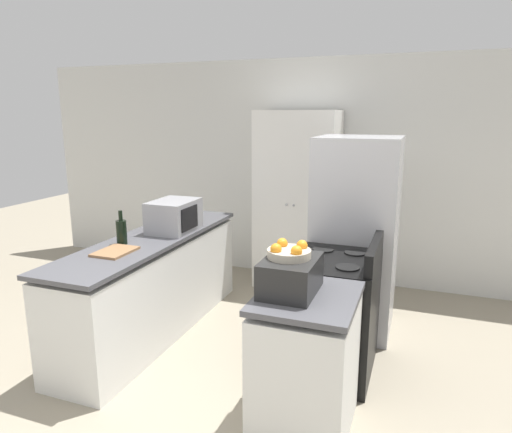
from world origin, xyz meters
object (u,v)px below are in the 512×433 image
Objects in this scene: pantry_cabinet at (297,200)px; wine_bottle at (121,231)px; refrigerator at (355,235)px; stove at (332,313)px; toaster_oven at (290,275)px; fruit_bowl at (289,252)px; microwave at (174,216)px.

wine_bottle is at bearing -117.62° from pantry_cabinet.
wine_bottle is at bearing -150.48° from refrigerator.
refrigerator is (0.79, -0.89, -0.12)m from pantry_cabinet.
stove is at bearing -92.83° from refrigerator.
refrigerator is 4.15× the size of toaster_oven.
pantry_cabinet is 7.48× the size of fruit_bowl.
fruit_bowl is at bearing -75.89° from pantry_cabinet.
stove is (0.76, -1.68, -0.55)m from pantry_cabinet.
pantry_cabinet is 1.59m from microwave.
refrigerator is at bearing 83.60° from toaster_oven.
microwave reaches higher than stove.
pantry_cabinet is 2.51m from toaster_oven.
wine_bottle is (-1.79, -1.01, 0.12)m from refrigerator.
refrigerator is at bearing 16.65° from microwave.
refrigerator reaches higher than wine_bottle.
pantry_cabinet is at bearing 59.51° from microwave.
stove is 3.70× the size of wine_bottle.
refrigerator reaches higher than toaster_oven.
fruit_bowl reaches higher than stove.
refrigerator reaches higher than stove.
stove is at bearing 79.90° from toaster_oven.
stove is at bearing 7.34° from wine_bottle.
toaster_oven is at bearing -36.58° from microwave.
microwave reaches higher than toaster_oven.
refrigerator reaches higher than microwave.
pantry_cabinet reaches higher than toaster_oven.
pantry_cabinet is 2.49m from fruit_bowl.
microwave is at bearing 143.42° from toaster_oven.
pantry_cabinet is at bearing 104.35° from toaster_oven.
microwave is 1.65× the size of wine_bottle.
pantry_cabinet is 1.13× the size of refrigerator.
stove is 1.70m from microwave.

